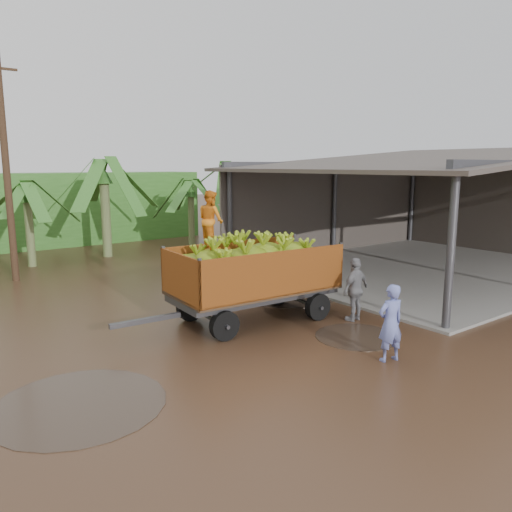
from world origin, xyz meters
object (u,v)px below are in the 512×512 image
at_px(man_blue, 390,323).
at_px(man_grey, 355,289).
at_px(utility_pole, 6,168).
at_px(banana_trailer, 253,272).

height_order(man_blue, man_grey, man_grey).
distance_m(man_blue, utility_pole, 13.71).
distance_m(man_blue, man_grey, 2.74).
relative_size(man_blue, utility_pole, 0.21).
relative_size(banana_trailer, man_grey, 3.57).
bearing_deg(man_grey, banana_trailer, -44.50).
bearing_deg(banana_trailer, utility_pole, 117.56).
relative_size(banana_trailer, utility_pole, 0.77).
xyz_separation_m(man_grey, utility_pole, (-6.06, 10.26, 3.06)).
relative_size(banana_trailer, man_blue, 3.66).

